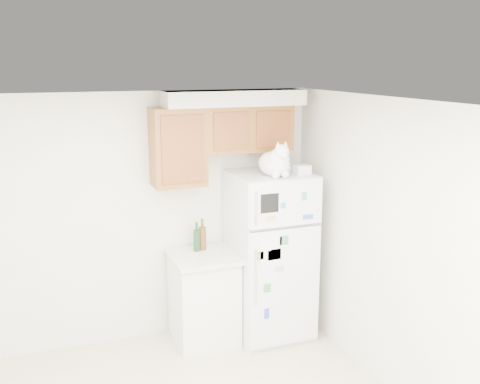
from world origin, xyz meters
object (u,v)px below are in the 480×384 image
refrigerator (270,255)px  cat (276,162)px  storage_box_back (281,167)px  storage_box_front (302,170)px  bottle_amber (202,234)px  bottle_green (197,237)px  base_counter (204,297)px

refrigerator → cat: (-0.02, -0.15, 0.98)m
cat → storage_box_back: (0.14, 0.18, -0.08)m
cat → storage_box_front: (0.28, -0.01, -0.09)m
storage_box_front → bottle_amber: size_ratio=0.47×
storage_box_back → bottle_green: 1.09m
base_counter → cat: bearing=-18.3°
bottle_amber → storage_box_front: bearing=-22.1°
base_counter → storage_box_front: bearing=-13.7°
cat → storage_box_back: cat is taller
storage_box_front → bottle_amber: bearing=151.9°
bottle_green → refrigerator: bearing=-15.1°
storage_box_back → bottle_amber: (-0.77, 0.18, -0.67)m
refrigerator → storage_box_front: bearing=-31.2°
refrigerator → storage_box_back: bearing=15.9°
cat → storage_box_front: 0.29m
storage_box_back → bottle_amber: 1.04m
base_counter → bottle_green: size_ratio=3.10×
cat → storage_box_front: cat is taller
base_counter → storage_box_back: (0.81, -0.04, 1.29)m
cat → bottle_amber: size_ratio=1.57×
refrigerator → bottle_green: bearing=164.9°
bottle_amber → refrigerator: bearing=-18.0°
storage_box_back → refrigerator: bearing=-142.1°
cat → refrigerator: bearing=82.8°
base_counter → bottle_amber: 0.63m
storage_box_back → bottle_amber: size_ratio=0.56×
storage_box_back → cat: bearing=-105.1°
cat → storage_box_front: bearing=-1.9°
refrigerator → bottle_amber: (-0.65, 0.21, 0.23)m
refrigerator → base_counter: size_ratio=1.85×
refrigerator → base_counter: 0.79m
refrigerator → base_counter: bearing=173.9°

